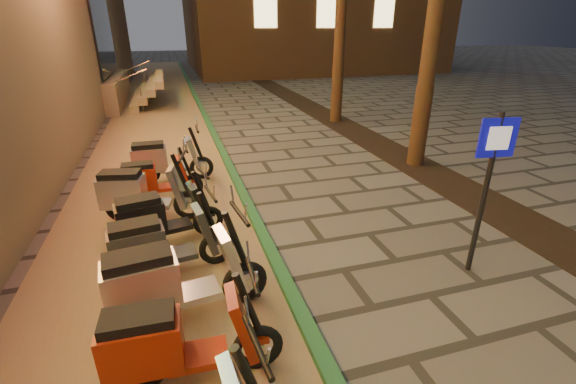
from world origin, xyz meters
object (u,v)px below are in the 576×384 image
object	(u,v)px
scooter_8	(158,245)
pedestrian_sign	(489,174)
scooter_7	(169,282)
scooter_9	(158,218)
scooter_6	(172,343)
scooter_12	(163,160)
scooter_10	(139,193)
scooter_11	(152,180)

from	to	relation	value
scooter_8	pedestrian_sign	bearing A→B (deg)	-23.00
scooter_7	scooter_9	world-z (taller)	scooter_7
scooter_6	scooter_12	distance (m)	5.50
scooter_9	pedestrian_sign	bearing A→B (deg)	-36.66
pedestrian_sign	scooter_10	size ratio (longest dim) A/B	1.29
scooter_10	scooter_11	size ratio (longest dim) A/B	1.15
scooter_6	scooter_9	world-z (taller)	scooter_6
scooter_9	scooter_11	distance (m)	1.80
scooter_8	scooter_12	distance (m)	3.64
scooter_7	scooter_11	xyz separation A→B (m)	(-0.27, 3.60, -0.10)
scooter_12	pedestrian_sign	bearing A→B (deg)	-48.78
scooter_7	scooter_10	world-z (taller)	scooter_7
scooter_9	scooter_12	xyz separation A→B (m)	(0.08, 2.79, 0.02)
pedestrian_sign	scooter_11	distance (m)	5.79
scooter_8	scooter_11	world-z (taller)	scooter_8
pedestrian_sign	scooter_10	distance (m)	5.46
scooter_10	scooter_7	bearing A→B (deg)	-68.84
scooter_7	scooter_8	distance (m)	0.97
scooter_10	scooter_11	xyz separation A→B (m)	(0.20, 0.79, -0.07)
scooter_7	scooter_9	bearing A→B (deg)	87.07
pedestrian_sign	scooter_9	distance (m)	4.71
scooter_11	pedestrian_sign	bearing A→B (deg)	-42.63
scooter_7	scooter_9	distance (m)	1.82
scooter_11	scooter_10	bearing A→B (deg)	-105.75
pedestrian_sign	scooter_8	distance (m)	4.42
scooter_9	scooter_7	bearing A→B (deg)	-97.28
pedestrian_sign	scooter_10	xyz separation A→B (m)	(-4.51, 2.94, -0.92)
scooter_8	scooter_12	world-z (taller)	scooter_12
scooter_8	scooter_11	xyz separation A→B (m)	(-0.13, 2.64, -0.04)
scooter_9	scooter_10	world-z (taller)	scooter_10
scooter_9	scooter_11	world-z (taller)	scooter_9
scooter_8	scooter_9	bearing A→B (deg)	82.16
scooter_8	scooter_11	bearing A→B (deg)	84.45
scooter_10	scooter_11	distance (m)	0.82
scooter_7	scooter_12	bearing A→B (deg)	83.33
pedestrian_sign	scooter_9	size ratio (longest dim) A/B	1.38
scooter_7	scooter_10	xyz separation A→B (m)	(-0.46, 2.81, -0.03)
pedestrian_sign	scooter_8	xyz separation A→B (m)	(-4.18, 1.09, -0.95)
pedestrian_sign	scooter_9	xyz separation A→B (m)	(-4.19, 1.94, -0.96)
pedestrian_sign	scooter_10	world-z (taller)	pedestrian_sign
scooter_8	scooter_12	xyz separation A→B (m)	(0.07, 3.64, 0.02)
scooter_10	scooter_12	world-z (taller)	scooter_10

